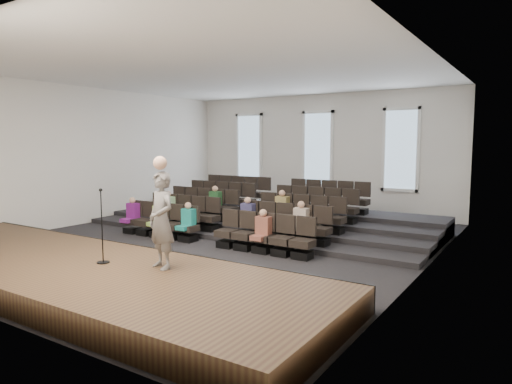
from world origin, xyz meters
TOP-DOWN VIEW (x-y plane):
  - ground at (0.00, 0.00)m, footprint 14.00×14.00m
  - ceiling at (0.00, 0.00)m, footprint 12.00×14.00m
  - wall_back at (0.00, 7.02)m, footprint 12.00×0.04m
  - wall_left at (-6.02, 0.00)m, footprint 0.04×14.00m
  - wall_right at (6.02, 0.00)m, footprint 0.04×14.00m
  - stage at (0.00, -5.10)m, footprint 11.80×3.60m
  - stage_lip at (0.00, -3.33)m, footprint 11.80×0.06m
  - risers at (0.00, 3.17)m, footprint 11.80×4.80m
  - seating_rows at (-0.00, 1.54)m, footprint 6.80×4.70m
  - windows at (0.00, 6.95)m, footprint 8.44×0.10m
  - audience at (-0.35, 0.22)m, footprint 6.05×2.64m
  - speaker at (1.99, -4.47)m, footprint 0.79×0.63m
  - mic_stand at (0.69, -4.84)m, footprint 0.26×0.26m

SIDE VIEW (x-z plane):
  - ground at x=0.00m, z-range 0.00..0.00m
  - risers at x=0.00m, z-range -0.10..0.50m
  - stage at x=0.00m, z-range 0.00..0.50m
  - stage_lip at x=0.00m, z-range -0.01..0.51m
  - seating_rows at x=0.00m, z-range -0.15..1.52m
  - audience at x=-0.35m, z-range 0.25..1.35m
  - mic_stand at x=0.69m, z-range 0.19..1.73m
  - speaker at x=1.99m, z-range 0.50..2.41m
  - wall_back at x=0.00m, z-range 0.00..5.00m
  - wall_left at x=-6.02m, z-range 0.00..5.00m
  - wall_right at x=6.02m, z-range 0.00..5.00m
  - windows at x=0.00m, z-range 1.08..4.32m
  - ceiling at x=0.00m, z-range 5.00..5.02m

